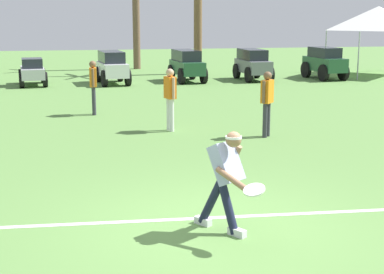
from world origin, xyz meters
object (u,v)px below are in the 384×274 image
at_px(parked_car_slot_f, 253,64).
at_px(parked_car_slot_g, 325,62).
at_px(teammate_deep, 267,98).
at_px(frisbee_in_flight, 254,190).
at_px(event_tent, 378,18).
at_px(teammate_midfield, 93,82).
at_px(parked_car_slot_e, 187,65).
at_px(parked_car_slot_c, 32,71).
at_px(teammate_near_sideline, 170,94).
at_px(parked_car_slot_d, 112,66).
at_px(frisbee_thrower, 226,175).

relative_size(parked_car_slot_f, parked_car_slot_g, 1.00).
bearing_deg(teammate_deep, frisbee_in_flight, -109.44).
xyz_separation_m(frisbee_in_flight, event_tent, (11.82, 19.16, 1.87)).
relative_size(teammate_midfield, event_tent, 0.42).
distance_m(parked_car_slot_f, event_tent, 6.71).
distance_m(teammate_deep, parked_car_slot_e, 11.68).
bearing_deg(teammate_midfield, parked_car_slot_e, 61.63).
height_order(teammate_midfield, parked_car_slot_f, teammate_midfield).
xyz_separation_m(parked_car_slot_c, parked_car_slot_f, (9.34, 0.13, 0.16)).
bearing_deg(teammate_midfield, teammate_near_sideline, -57.07).
bearing_deg(frisbee_in_flight, parked_car_slot_d, 92.11).
bearing_deg(event_tent, teammate_deep, -126.96).
bearing_deg(teammate_near_sideline, teammate_deep, -28.45).
bearing_deg(frisbee_thrower, parked_car_slot_e, 81.13).
bearing_deg(frisbee_thrower, parked_car_slot_g, 62.71).
height_order(parked_car_slot_c, parked_car_slot_d, parked_car_slot_d).
bearing_deg(frisbee_in_flight, frisbee_thrower, 107.40).
distance_m(frisbee_in_flight, event_tent, 22.59).
bearing_deg(teammate_near_sideline, parked_car_slot_d, 94.55).
xyz_separation_m(parked_car_slot_e, event_tent, (9.28, 0.99, 1.92)).
relative_size(frisbee_thrower, event_tent, 0.38).
distance_m(teammate_deep, parked_car_slot_f, 12.08).
xyz_separation_m(parked_car_slot_c, event_tent, (15.69, 1.14, 2.08)).
bearing_deg(frisbee_in_flight, teammate_deep, 70.56).
bearing_deg(event_tent, parked_car_slot_c, -175.86).
bearing_deg(parked_car_slot_d, parked_car_slot_c, 178.60).
bearing_deg(teammate_midfield, parked_car_slot_g, 35.93).
bearing_deg(event_tent, parked_car_slot_g, -158.57).
distance_m(teammate_deep, event_tent, 15.94).
bearing_deg(parked_car_slot_c, parked_car_slot_g, -0.35).
bearing_deg(event_tent, parked_car_slot_e, -173.91).
xyz_separation_m(teammate_deep, parked_car_slot_g, (6.44, 11.45, -0.20)).
xyz_separation_m(teammate_near_sideline, teammate_midfield, (-1.80, 2.78, 0.00)).
bearing_deg(teammate_deep, frisbee_thrower, -113.05).
relative_size(parked_car_slot_c, parked_car_slot_d, 0.91).
height_order(parked_car_slot_c, event_tent, event_tent).
xyz_separation_m(teammate_midfield, parked_car_slot_f, (7.11, 7.72, -0.22)).
distance_m(parked_car_slot_c, event_tent, 15.87).
bearing_deg(parked_car_slot_c, event_tent, 4.14).
bearing_deg(parked_car_slot_f, teammate_deep, -105.25).
height_order(teammate_near_sideline, teammate_midfield, same).
distance_m(frisbee_thrower, parked_car_slot_f, 18.40).
distance_m(teammate_near_sideline, parked_car_slot_c, 11.14).
bearing_deg(frisbee_thrower, parked_car_slot_c, 101.93).
bearing_deg(parked_car_slot_e, frisbee_thrower, -98.87).
bearing_deg(frisbee_in_flight, parked_car_slot_c, 102.13).
bearing_deg(frisbee_in_flight, teammate_near_sideline, 88.82).
height_order(teammate_near_sideline, parked_car_slot_g, teammate_near_sideline).
xyz_separation_m(parked_car_slot_e, parked_car_slot_g, (6.19, -0.22, 0.02)).
distance_m(teammate_midfield, parked_car_slot_g, 12.81).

